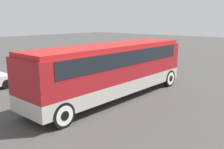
{
  "coord_description": "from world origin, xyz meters",
  "views": [
    {
      "loc": [
        -10.72,
        -9.44,
        4.56
      ],
      "look_at": [
        0.0,
        0.0,
        1.44
      ],
      "focal_mm": 40.0,
      "sensor_mm": 36.0,
      "label": 1
    }
  ],
  "objects": [
    {
      "name": "ground_plane",
      "position": [
        0.0,
        0.0,
        0.0
      ],
      "size": [
        120.0,
        120.0,
        0.0
      ],
      "primitive_type": "plane",
      "color": "#423F3D"
    },
    {
      "name": "parked_car_mid",
      "position": [
        5.93,
        6.06,
        0.68
      ],
      "size": [
        4.11,
        1.91,
        1.35
      ],
      "color": "maroon",
      "rests_on": "ground_plane"
    },
    {
      "name": "tour_bus",
      "position": [
        0.1,
        0.0,
        1.94
      ],
      "size": [
        11.29,
        2.69,
        3.2
      ],
      "color": "#B7B2A8",
      "rests_on": "ground_plane"
    }
  ]
}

